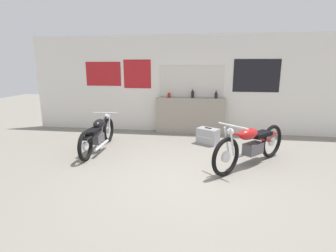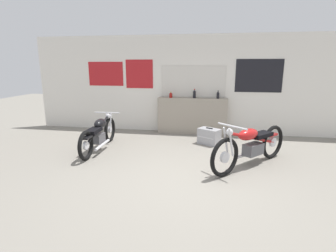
{
  "view_description": "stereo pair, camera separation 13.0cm",
  "coord_description": "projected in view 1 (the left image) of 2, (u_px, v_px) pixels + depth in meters",
  "views": [
    {
      "loc": [
        0.28,
        -4.29,
        1.98
      ],
      "look_at": [
        -0.52,
        1.07,
        0.7
      ],
      "focal_mm": 28.0,
      "sensor_mm": 36.0,
      "label": 1
    },
    {
      "loc": [
        0.41,
        -4.27,
        1.98
      ],
      "look_at": [
        -0.52,
        1.07,
        0.7
      ],
      "focal_mm": 28.0,
      "sensor_mm": 36.0,
      "label": 2
    }
  ],
  "objects": [
    {
      "name": "ground_plane",
      "position": [
        188.0,
        179.0,
        4.62
      ],
      "size": [
        24.0,
        24.0,
        0.0
      ],
      "primitive_type": "plane",
      "color": "gray"
    },
    {
      "name": "wall_back",
      "position": [
        197.0,
        85.0,
        7.55
      ],
      "size": [
        10.0,
        0.07,
        2.8
      ],
      "color": "silver",
      "rests_on": "ground_plane"
    },
    {
      "name": "sill_counter",
      "position": [
        190.0,
        116.0,
        7.61
      ],
      "size": [
        1.98,
        0.28,
        1.04
      ],
      "color": "gray",
      "rests_on": "ground_plane"
    },
    {
      "name": "bottle_leftmost",
      "position": [
        169.0,
        95.0,
        7.52
      ],
      "size": [
        0.09,
        0.09,
        0.17
      ],
      "color": "maroon",
      "rests_on": "sill_counter"
    },
    {
      "name": "bottle_left_center",
      "position": [
        193.0,
        94.0,
        7.46
      ],
      "size": [
        0.08,
        0.08,
        0.26
      ],
      "color": "black",
      "rests_on": "sill_counter"
    },
    {
      "name": "bottle_center",
      "position": [
        216.0,
        95.0,
        7.36
      ],
      "size": [
        0.08,
        0.08,
        0.22
      ],
      "color": "black",
      "rests_on": "sill_counter"
    },
    {
      "name": "motorcycle_red",
      "position": [
        251.0,
        144.0,
        5.15
      ],
      "size": [
        1.59,
        1.72,
        0.93
      ],
      "color": "black",
      "rests_on": "ground_plane"
    },
    {
      "name": "motorcycle_black",
      "position": [
        98.0,
        134.0,
        6.1
      ],
      "size": [
        0.64,
        2.04,
        0.81
      ],
      "color": "black",
      "rests_on": "ground_plane"
    },
    {
      "name": "hard_case_silver",
      "position": [
        208.0,
        136.0,
        6.65
      ],
      "size": [
        0.62,
        0.54,
        0.42
      ],
      "color": "#9E9EA3",
      "rests_on": "ground_plane"
    }
  ]
}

